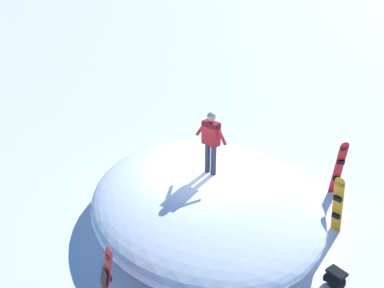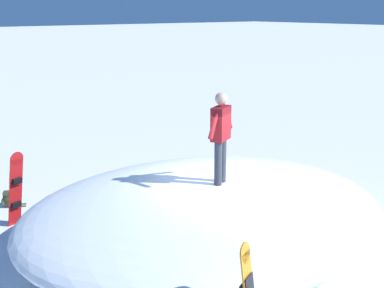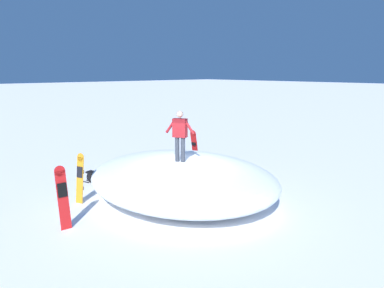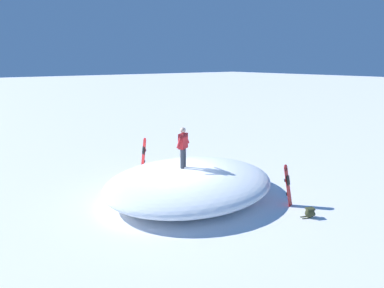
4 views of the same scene
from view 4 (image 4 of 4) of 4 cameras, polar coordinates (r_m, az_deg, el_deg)
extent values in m
plane|color=white|center=(13.30, -2.38, -9.47)|extent=(240.00, 240.00, 0.00)
ellipsoid|color=white|center=(13.17, -0.42, -6.82)|extent=(7.57, 6.46, 1.22)
cylinder|color=#333842|center=(12.83, -1.78, -2.61)|extent=(0.14, 0.14, 0.81)
cylinder|color=#333842|center=(13.00, -1.37, -2.38)|extent=(0.14, 0.14, 0.81)
cube|color=maroon|center=(12.73, -1.59, 0.53)|extent=(0.50, 0.40, 0.60)
sphere|color=beige|center=(12.63, -1.61, 2.47)|extent=(0.22, 0.22, 0.22)
cylinder|color=maroon|center=(12.44, -2.26, 0.46)|extent=(0.38, 0.25, 0.50)
cylinder|color=maroon|center=(12.98, -0.96, 1.06)|extent=(0.38, 0.25, 0.50)
cube|color=red|center=(16.40, -8.59, -2.07)|extent=(0.25, 0.30, 1.56)
cylinder|color=red|center=(16.24, -8.35, 0.61)|extent=(0.07, 0.29, 0.28)
cube|color=black|center=(16.32, -8.59, -1.13)|extent=(0.07, 0.24, 0.37)
cube|color=black|center=(16.35, -8.37, -1.09)|extent=(0.10, 0.19, 0.12)
cube|color=black|center=(16.48, -8.53, -3.00)|extent=(0.10, 0.19, 0.12)
cube|color=red|center=(12.92, 16.64, -7.31)|extent=(0.35, 0.38, 1.47)
cylinder|color=red|center=(12.73, 16.24, -4.10)|extent=(0.29, 0.14, 0.28)
cube|color=black|center=(12.84, 16.67, -6.20)|extent=(0.25, 0.14, 0.35)
cube|color=black|center=(12.87, 16.32, -6.13)|extent=(0.21, 0.13, 0.12)
cube|color=black|center=(13.02, 16.60, -8.40)|extent=(0.21, 0.13, 0.12)
cube|color=orange|center=(16.23, -1.88, -2.27)|extent=(0.32, 0.30, 1.46)
cylinder|color=orange|center=(15.98, -1.60, 0.17)|extent=(0.26, 0.15, 0.26)
cube|color=black|center=(16.15, -1.85, -1.39)|extent=(0.22, 0.13, 0.35)
cube|color=black|center=(16.11, -1.65, -1.42)|extent=(0.21, 0.15, 0.12)
cube|color=black|center=(16.30, -1.84, -3.16)|extent=(0.21, 0.15, 0.12)
ellipsoid|color=black|center=(16.46, 5.20, -3.91)|extent=(0.51, 0.43, 0.45)
ellipsoid|color=black|center=(16.32, 4.85, -4.32)|extent=(0.19, 0.27, 0.21)
cube|color=black|center=(16.41, 5.22, -3.29)|extent=(0.43, 0.36, 0.06)
cylinder|color=black|center=(16.69, 5.87, -4.43)|extent=(0.30, 0.13, 0.04)
cylinder|color=black|center=(16.77, 5.34, -4.32)|extent=(0.30, 0.13, 0.04)
ellipsoid|color=#383D23|center=(12.39, 20.09, -11.35)|extent=(0.42, 0.37, 0.36)
ellipsoid|color=#4B5131|center=(12.49, 20.69, -11.46)|extent=(0.17, 0.21, 0.17)
cube|color=#383D23|center=(12.33, 20.15, -10.72)|extent=(0.35, 0.31, 0.06)
cylinder|color=#383D23|center=(12.41, 19.09, -12.05)|extent=(0.24, 0.14, 0.04)
cylinder|color=#383D23|center=(12.31, 19.42, -12.31)|extent=(0.24, 0.14, 0.04)
camera|label=1|loc=(17.06, 31.17, 15.19)|focal=37.93mm
camera|label=2|loc=(20.98, 0.68, 11.38)|focal=47.00mm
camera|label=3|loc=(17.41, -42.09, 6.56)|focal=33.40mm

